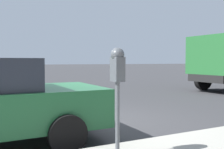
# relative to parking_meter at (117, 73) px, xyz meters

# --- Properties ---
(ground_plane) EXTENTS (220.00, 220.00, 0.00)m
(ground_plane) POSITION_rel_parking_meter_xyz_m (2.68, -0.79, -1.33)
(ground_plane) COLOR #333335
(parking_meter) EXTENTS (0.21, 0.19, 1.51)m
(parking_meter) POSITION_rel_parking_meter_xyz_m (0.00, 0.00, 0.00)
(parking_meter) COLOR #4C5156
(parking_meter) RESTS_ON sidewalk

